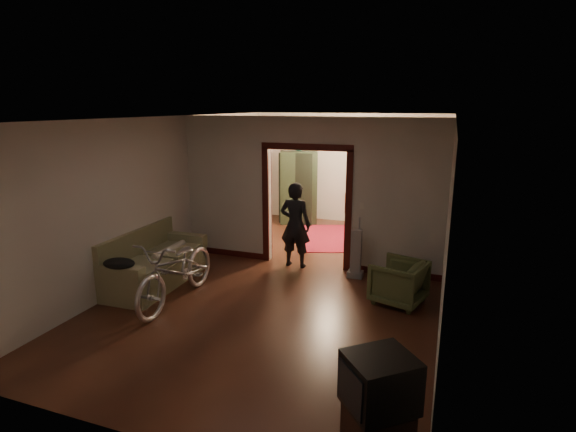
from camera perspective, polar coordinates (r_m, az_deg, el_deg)
The scene contains 24 objects.
floor at distance 8.11m, azimuth 0.73°, elevation -7.78°, with size 5.00×8.50×0.01m, color #361911.
ceiling at distance 7.53m, azimuth 0.80°, elevation 12.42°, with size 5.00×8.50×0.01m, color white.
wall_back at distance 11.74m, azimuth 7.62°, elevation 5.99°, with size 5.00×0.02×2.80m, color beige.
wall_left at distance 8.82m, azimuth -14.78°, elevation 3.03°, with size 0.02×8.50×2.80m, color beige.
wall_right at distance 7.29m, azimuth 19.65°, elevation 0.45°, with size 0.02×8.50×2.80m, color beige.
partition_wall at distance 8.40m, azimuth 2.44°, elevation 2.95°, with size 5.00×0.14×2.80m, color beige.
door_casing at distance 8.46m, azimuth 2.42°, elevation 0.95°, with size 1.74×0.20×2.32m, color #360F0C.
far_window at distance 11.55m, azimuth 11.02°, elevation 6.48°, with size 0.98×0.06×1.28m, color black.
chandelier at distance 9.95m, azimuth 5.59°, elevation 10.13°, with size 0.24×0.24×0.24m, color #FFE0A5.
light_switch at distance 8.11m, azimuth 9.37°, elevation 1.30°, with size 0.08×0.01×0.12m, color silver.
sofa at distance 8.02m, azimuth -16.63°, elevation -5.10°, with size 0.91×2.02×0.93m, color olive.
rolled_paper at distance 8.17m, azimuth -14.86°, elevation -4.14°, with size 0.11×0.11×0.88m, color beige.
jacket at distance 7.25m, azimuth -20.68°, elevation -5.65°, with size 0.50×0.38×0.15m, color black.
bicycle at distance 7.16m, azimuth -13.89°, elevation -6.64°, with size 0.70×2.02×1.06m, color silver.
armchair at distance 7.20m, azimuth 13.86°, elevation -8.13°, with size 0.73×0.75×0.68m, color #4C5932.
tv_stand at distance 4.42m, azimuth 11.26°, elevation -25.26°, with size 0.49×0.45×0.45m, color black.
crt_tv at distance 4.13m, azimuth 11.60°, elevation -19.97°, with size 0.55×0.50×0.48m, color black.
vacuum at distance 8.06m, azimuth 8.63°, elevation -4.75°, with size 0.27×0.21×0.88m, color gray.
person at distance 8.41m, azimuth 0.93°, elevation -1.15°, with size 0.59×0.39×1.62m, color black.
oriental_rug at distance 10.47m, azimuth 5.73°, elevation -2.72°, with size 1.67×2.20×0.02m, color maroon.
locker at distance 11.57m, azimuth 1.36°, elevation 3.63°, with size 0.93×0.52×1.86m, color black.
globe at distance 11.43m, azimuth 1.39°, elevation 8.62°, with size 0.27×0.27×0.27m, color #1E5972.
desk at distance 11.26m, azimuth 12.03°, elevation 0.08°, with size 0.97×0.55×0.72m, color black.
desk_chair at distance 11.02m, azimuth 8.54°, elevation 0.56°, with size 0.43×0.43×0.96m, color black.
Camera 1 is at (2.47, -7.11, 3.00)m, focal length 28.00 mm.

